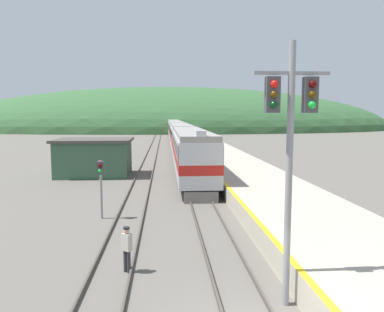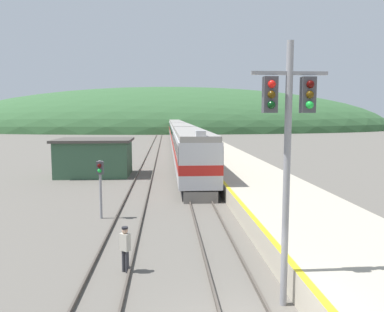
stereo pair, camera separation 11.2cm
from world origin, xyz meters
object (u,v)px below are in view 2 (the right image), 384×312
at_px(signal_post_siding, 100,177).
at_px(express_train_lead_car, 191,152).
at_px(carriage_fourth, 175,127).
at_px(track_worker, 125,247).
at_px(carriage_second, 181,137).
at_px(carriage_third, 177,131).
at_px(signal_mast_main, 288,136).

bearing_deg(signal_post_siding, express_train_lead_car, 65.65).
distance_m(carriage_fourth, track_worker, 87.92).
xyz_separation_m(carriage_second, track_worker, (-3.71, -42.31, -1.40)).
distance_m(carriage_second, carriage_fourth, 45.51).
bearing_deg(carriage_second, carriage_fourth, 90.00).
bearing_deg(carriage_third, carriage_second, -90.00).
bearing_deg(carriage_third, signal_post_siding, -95.77).
relative_size(express_train_lead_car, signal_mast_main, 2.59).
bearing_deg(carriage_third, signal_mast_main, -88.90).
bearing_deg(carriage_fourth, signal_post_siding, -94.14).
relative_size(carriage_third, track_worker, 12.93).
xyz_separation_m(signal_mast_main, track_worker, (-5.01, 2.73, -4.15)).
bearing_deg(express_train_lead_car, track_worker, -100.44).
relative_size(carriage_fourth, signal_post_siding, 6.75).
bearing_deg(signal_post_siding, carriage_third, 84.23).
bearing_deg(carriage_fourth, express_train_lead_car, -90.00).
distance_m(carriage_third, carriage_fourth, 22.76).
bearing_deg(express_train_lead_car, carriage_fourth, 90.00).
relative_size(express_train_lead_car, carriage_second, 0.92).
bearing_deg(track_worker, express_train_lead_car, 79.56).
xyz_separation_m(carriage_third, signal_mast_main, (1.30, -67.80, 2.75)).
bearing_deg(carriage_second, track_worker, -95.02).
xyz_separation_m(express_train_lead_car, carriage_fourth, (0.00, 67.66, -0.01)).
relative_size(carriage_second, signal_mast_main, 2.81).
distance_m(carriage_third, signal_mast_main, 67.87).
height_order(express_train_lead_car, signal_mast_main, signal_mast_main).
relative_size(carriage_second, signal_post_siding, 6.75).
height_order(carriage_third, signal_mast_main, signal_mast_main).
height_order(carriage_third, signal_post_siding, carriage_third).
bearing_deg(express_train_lead_car, carriage_third, 90.00).
bearing_deg(signal_mast_main, carriage_second, 91.65).
height_order(express_train_lead_car, signal_post_siding, express_train_lead_car).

